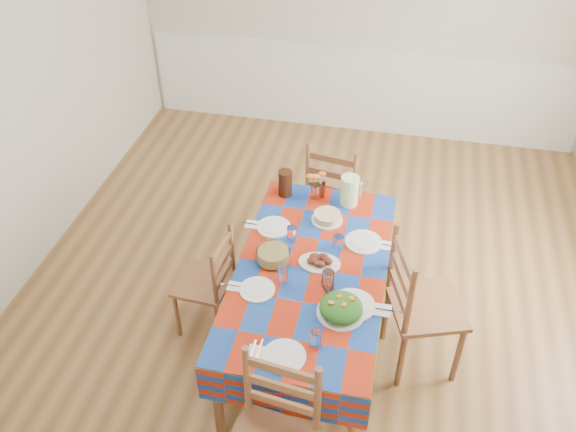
% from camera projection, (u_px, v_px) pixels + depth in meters
% --- Properties ---
extents(room, '(4.58, 5.08, 2.78)m').
position_uv_depth(room, '(323.00, 141.00, 3.88)').
color(room, brown).
rests_on(room, ground).
extents(wainscot, '(4.41, 0.06, 0.92)m').
position_uv_depth(wainscot, '(360.00, 88.00, 6.32)').
color(wainscot, white).
rests_on(wainscot, room).
extents(dining_table, '(0.96, 1.79, 0.70)m').
position_uv_depth(dining_table, '(311.00, 277.00, 3.96)').
color(dining_table, brown).
rests_on(dining_table, room).
extents(setting_near_head, '(0.40, 0.26, 0.12)m').
position_uv_depth(setting_near_head, '(295.00, 350.00, 3.37)').
color(setting_near_head, white).
rests_on(setting_near_head, dining_table).
extents(setting_left_near, '(0.41, 0.24, 0.11)m').
position_uv_depth(setting_left_near, '(266.00, 285.00, 3.76)').
color(setting_left_near, white).
rests_on(setting_left_near, dining_table).
extents(setting_left_far, '(0.43, 0.26, 0.11)m').
position_uv_depth(setting_left_far, '(279.00, 229.00, 4.17)').
color(setting_left_far, white).
rests_on(setting_left_far, dining_table).
extents(setting_right_near, '(0.51, 0.30, 0.13)m').
position_uv_depth(setting_right_near, '(344.00, 296.00, 3.68)').
color(setting_right_near, white).
rests_on(setting_right_near, dining_table).
extents(setting_right_far, '(0.47, 0.27, 0.12)m').
position_uv_depth(setting_right_far, '(355.00, 243.00, 4.07)').
color(setting_right_far, white).
rests_on(setting_right_far, dining_table).
extents(meat_platter, '(0.28, 0.20, 0.05)m').
position_uv_depth(meat_platter, '(320.00, 261.00, 3.93)').
color(meat_platter, white).
rests_on(meat_platter, dining_table).
extents(salad_platter, '(0.29, 0.29, 0.12)m').
position_uv_depth(salad_platter, '(341.00, 308.00, 3.58)').
color(salad_platter, white).
rests_on(salad_platter, dining_table).
extents(pasta_bowl, '(0.22, 0.22, 0.08)m').
position_uv_depth(pasta_bowl, '(273.00, 255.00, 3.95)').
color(pasta_bowl, white).
rests_on(pasta_bowl, dining_table).
extents(cake, '(0.22, 0.22, 0.06)m').
position_uv_depth(cake, '(327.00, 217.00, 4.27)').
color(cake, white).
rests_on(cake, dining_table).
extents(serving_utensils, '(0.13, 0.30, 0.01)m').
position_uv_depth(serving_utensils, '(329.00, 280.00, 3.82)').
color(serving_utensils, black).
rests_on(serving_utensils, dining_table).
extents(flower_vase, '(0.14, 0.12, 0.23)m').
position_uv_depth(flower_vase, '(316.00, 187.00, 4.44)').
color(flower_vase, white).
rests_on(flower_vase, dining_table).
extents(hot_sauce, '(0.03, 0.03, 0.14)m').
position_uv_depth(hot_sauce, '(323.00, 189.00, 4.46)').
color(hot_sauce, '#A91B0D').
rests_on(hot_sauce, dining_table).
extents(green_pitcher, '(0.13, 0.13, 0.23)m').
position_uv_depth(green_pitcher, '(349.00, 191.00, 4.37)').
color(green_pitcher, '#CDF2AB').
rests_on(green_pitcher, dining_table).
extents(tea_pitcher, '(0.10, 0.10, 0.21)m').
position_uv_depth(tea_pitcher, '(285.00, 183.00, 4.47)').
color(tea_pitcher, black).
rests_on(tea_pitcher, dining_table).
extents(name_card, '(0.07, 0.02, 0.01)m').
position_uv_depth(name_card, '(285.00, 373.00, 3.27)').
color(name_card, white).
rests_on(name_card, dining_table).
extents(chair_far, '(0.50, 0.49, 0.99)m').
position_uv_depth(chair_far, '(335.00, 193.00, 4.89)').
color(chair_far, brown).
rests_on(chair_far, room).
extents(chair_left, '(0.38, 0.40, 0.85)m').
position_uv_depth(chair_left, '(209.00, 283.00, 4.20)').
color(chair_left, brown).
rests_on(chair_left, room).
extents(chair_right, '(0.57, 0.59, 1.06)m').
position_uv_depth(chair_right, '(419.00, 307.00, 3.89)').
color(chair_right, brown).
rests_on(chair_right, room).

